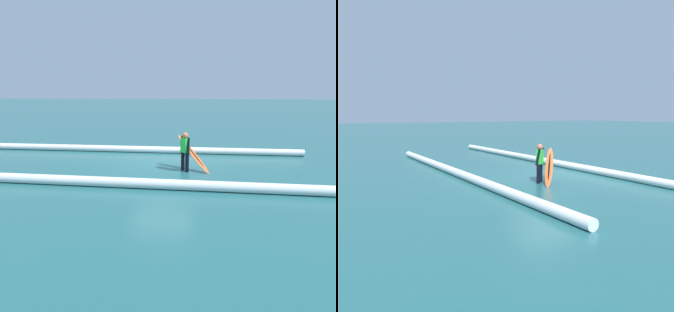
{
  "view_description": "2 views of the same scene",
  "coord_description": "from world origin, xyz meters",
  "views": [
    {
      "loc": [
        -1.61,
        11.67,
        2.94
      ],
      "look_at": [
        -0.53,
        2.42,
        0.89
      ],
      "focal_mm": 32.2,
      "sensor_mm": 36.0,
      "label": 1
    },
    {
      "loc": [
        -11.44,
        8.49,
        2.53
      ],
      "look_at": [
        -1.03,
        2.35,
        1.09
      ],
      "focal_mm": 37.77,
      "sensor_mm": 36.0,
      "label": 2
    }
  ],
  "objects": [
    {
      "name": "wave_crest_midground",
      "position": [
        1.75,
        3.0,
        0.16
      ],
      "size": [
        15.65,
        0.58,
        0.31
      ],
      "primitive_type": "cylinder",
      "rotation": [
        0.0,
        1.57,
        -0.02
      ],
      "color": "white",
      "rests_on": "ground_plane"
    },
    {
      "name": "ground_plane",
      "position": [
        0.0,
        0.0,
        0.0
      ],
      "size": [
        184.4,
        184.4,
        0.0
      ],
      "primitive_type": "plane",
      "color": "#235F61"
    },
    {
      "name": "surfer",
      "position": [
        -0.98,
        0.88,
        0.81
      ],
      "size": [
        0.36,
        0.58,
        1.44
      ],
      "rotation": [
        0.0,
        0.0,
        2.22
      ],
      "color": "black",
      "rests_on": "ground_plane"
    },
    {
      "name": "surfboard",
      "position": [
        -1.26,
        0.66,
        0.62
      ],
      "size": [
        1.39,
        1.25,
        1.26
      ],
      "color": "#E55926",
      "rests_on": "ground_plane"
    },
    {
      "name": "wave_crest_foreground",
      "position": [
        2.91,
        -2.3,
        0.15
      ],
      "size": [
        18.18,
        0.39,
        0.31
      ],
      "primitive_type": "cylinder",
      "rotation": [
        0.0,
        1.57,
        -0.0
      ],
      "color": "white",
      "rests_on": "ground_plane"
    }
  ]
}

